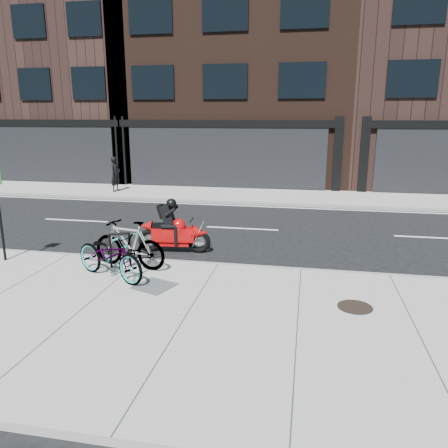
% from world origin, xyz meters
% --- Properties ---
extents(ground, '(120.00, 120.00, 0.00)m').
position_xyz_m(ground, '(0.00, 0.00, 0.00)').
color(ground, black).
rests_on(ground, ground).
extents(sidewalk_near, '(60.00, 6.00, 0.13)m').
position_xyz_m(sidewalk_near, '(0.00, -5.00, 0.07)').
color(sidewalk_near, gray).
rests_on(sidewalk_near, ground).
extents(sidewalk_far, '(60.00, 3.50, 0.13)m').
position_xyz_m(sidewalk_far, '(0.00, 7.75, 0.07)').
color(sidewalk_far, gray).
rests_on(sidewalk_far, ground).
extents(building_midwest, '(10.00, 10.00, 12.00)m').
position_xyz_m(building_midwest, '(-12.00, 14.50, 6.00)').
color(building_midwest, black).
rests_on(building_midwest, ground).
extents(building_center, '(12.00, 10.00, 14.50)m').
position_xyz_m(building_center, '(-2.00, 14.50, 7.25)').
color(building_center, black).
rests_on(building_center, ground).
extents(bike_rack, '(0.47, 0.24, 0.85)m').
position_xyz_m(bike_rack, '(-2.25, -2.60, 0.63)').
color(bike_rack, black).
rests_on(bike_rack, sidewalk_near).
extents(bicycle_front, '(2.15, 1.51, 1.07)m').
position_xyz_m(bicycle_front, '(-2.16, -3.36, 0.67)').
color(bicycle_front, gray).
rests_on(bicycle_front, sidewalk_near).
extents(bicycle_rear, '(1.99, 0.91, 1.15)m').
position_xyz_m(bicycle_rear, '(-2.02, -2.60, 0.71)').
color(bicycle_rear, gray).
rests_on(bicycle_rear, sidewalk_near).
extents(motorcycle, '(2.02, 0.55, 1.51)m').
position_xyz_m(motorcycle, '(-1.37, -0.85, 0.61)').
color(motorcycle, black).
rests_on(motorcycle, ground).
extents(pedestrian, '(0.49, 0.65, 1.63)m').
position_xyz_m(pedestrian, '(-6.87, 7.33, 0.95)').
color(pedestrian, black).
rests_on(pedestrian, sidewalk_far).
extents(manhole_cover, '(0.78, 0.78, 0.02)m').
position_xyz_m(manhole_cover, '(3.05, -3.92, 0.14)').
color(manhole_cover, black).
rests_on(manhole_cover, sidewalk_near).
extents(utility_grate, '(0.97, 0.97, 0.02)m').
position_xyz_m(utility_grate, '(-1.04, -3.64, 0.14)').
color(utility_grate, '#535356').
rests_on(utility_grate, sidewalk_near).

